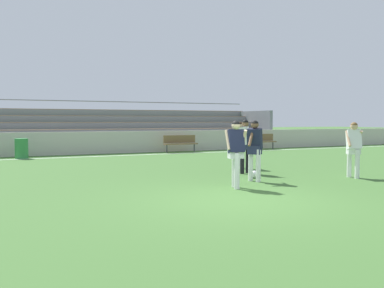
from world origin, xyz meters
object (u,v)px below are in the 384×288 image
soccer_ball (254,174)px  player_dark_challenging (239,141)px  player_dark_on_ball (236,148)px  bench_far_left (261,140)px  player_white_trailing_run (245,141)px  trash_bin (21,148)px  player_white_wide_left (354,145)px  bleacher_stand (72,128)px  bench_centre_sideline (180,142)px  player_dark_pressing_high (255,145)px

soccer_ball → player_dark_challenging: bearing=68.6°
player_dark_on_ball → soccer_ball: player_dark_on_ball is taller
bench_far_left → player_white_trailing_run: 11.04m
trash_bin → player_dark_challenging: size_ratio=0.54×
player_white_trailing_run → player_white_wide_left: (2.32, -2.18, -0.05)m
bleacher_stand → bench_centre_sideline: size_ratio=13.43×
player_dark_challenging → trash_bin: bearing=132.8°
player_white_trailing_run → player_dark_challenging: bearing=65.8°
bleacher_stand → bench_centre_sideline: 6.25m
player_dark_challenging → soccer_ball: size_ratio=7.39×
trash_bin → player_dark_challenging: 9.89m
soccer_ball → bench_centre_sideline: bearing=79.1°
bench_far_left → bench_centre_sideline: (-5.04, 0.00, 0.00)m
trash_bin → bleacher_stand: bearing=55.7°
bench_centre_sideline → soccer_ball: bearing=-100.9°
bench_far_left → player_dark_on_ball: (-8.34, -11.16, 0.44)m
player_dark_on_ball → player_white_trailing_run: bearing=53.4°
bleacher_stand → soccer_ball: bearing=-77.7°
player_dark_pressing_high → player_dark_on_ball: size_ratio=1.01×
soccer_ball → trash_bin: bearing=121.3°
bench_far_left → trash_bin: 12.75m
player_dark_pressing_high → bench_far_left: bearing=55.0°
player_white_wide_left → bench_far_left: bearing=68.7°
bench_far_left → player_dark_challenging: size_ratio=1.11×
bench_far_left → player_dark_pressing_high: bearing=-125.0°
bleacher_stand → soccer_ball: (2.98, -13.70, -1.14)m
player_dark_pressing_high → soccer_ball: 1.10m
bleacher_stand → player_dark_on_ball: size_ratio=14.54×
bench_far_left → player_dark_challenging: player_dark_challenging is taller
trash_bin → player_dark_on_ball: size_ratio=0.53×
bench_far_left → player_dark_on_ball: bearing=-126.8°
player_dark_pressing_high → player_dark_challenging: (1.26, 2.86, -0.03)m
player_white_trailing_run → soccer_ball: player_white_trailing_run is taller
player_white_trailing_run → player_dark_pressing_high: bearing=-113.5°
trash_bin → player_dark_challenging: player_dark_challenging is taller
bench_centre_sideline → trash_bin: bearing=-177.8°
trash_bin → player_dark_on_ball: 11.73m
bench_centre_sideline → player_dark_pressing_high: 10.65m
player_dark_on_ball → soccer_ball: bearing=42.7°
bench_centre_sideline → bleacher_stand: bearing=141.8°
trash_bin → soccer_ball: bearing=-58.7°
trash_bin → bench_far_left: bearing=1.3°
player_dark_on_ball → soccer_ball: (1.40, 1.30, -0.88)m
player_dark_pressing_high → soccer_ball: size_ratio=7.60×
bleacher_stand → trash_bin: (-2.83, -4.14, -0.81)m
bleacher_stand → player_white_wide_left: bleacher_stand is taller
bench_centre_sideline → player_dark_pressing_high: size_ratio=1.08×
bleacher_stand → bench_centre_sideline: (4.88, -3.84, -0.70)m
bleacher_stand → player_dark_challenging: (3.89, -11.39, -0.29)m
bench_far_left → player_white_wide_left: player_white_wide_left is taller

